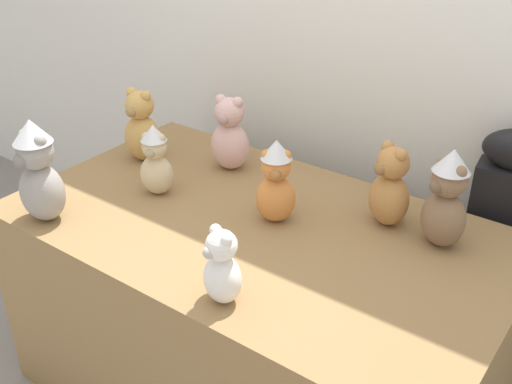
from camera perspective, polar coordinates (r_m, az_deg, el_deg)
The scene contains 11 objects.
wall_back at distance 2.42m, azimuth 10.62°, elevation 15.09°, with size 7.00×0.08×2.60m, color white.
display_table at distance 2.26m, azimuth 0.00°, elevation -11.46°, with size 1.65×0.96×0.79m, color olive.
instrument_case at distance 2.42m, azimuth 21.62°, elevation -6.34°, with size 0.29×0.15×1.08m.
teddy_bear_ginger at distance 1.98m, azimuth 1.85°, elevation 0.90°, with size 0.17×0.16×0.29m.
teddy_bear_mocha at distance 1.93m, azimuth 17.20°, elevation -0.67°, with size 0.19×0.18×0.32m.
teddy_bear_ash at distance 2.09m, azimuth -19.50°, elevation 1.74°, with size 0.16×0.14×0.36m.
teddy_bear_caramel at distance 2.02m, azimuth 12.29°, elevation 0.38°, with size 0.18×0.17×0.28m.
teddy_bear_sand at distance 2.18m, azimuth -9.29°, elevation 2.88°, with size 0.15×0.14×0.26m.
teddy_bear_blush at distance 2.33m, azimuth -2.46°, elevation 5.26°, with size 0.17×0.16×0.29m.
teddy_bear_snow at distance 1.65m, azimuth -3.18°, elevation -7.06°, with size 0.14×0.13×0.23m.
teddy_bear_honey at distance 2.44m, azimuth -10.55°, elevation 5.89°, with size 0.16×0.14×0.29m.
Camera 1 is at (1.01, -1.14, 1.86)m, focal length 43.17 mm.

